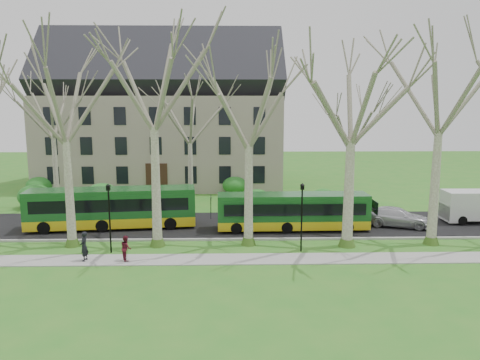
# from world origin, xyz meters

# --- Properties ---
(ground) EXTENTS (120.00, 120.00, 0.00)m
(ground) POSITION_xyz_m (0.00, 0.00, 0.00)
(ground) COLOR #2F7722
(ground) RESTS_ON ground
(sidewalk) EXTENTS (70.00, 2.00, 0.06)m
(sidewalk) POSITION_xyz_m (0.00, -2.50, 0.03)
(sidewalk) COLOR gray
(sidewalk) RESTS_ON ground
(road) EXTENTS (80.00, 8.00, 0.06)m
(road) POSITION_xyz_m (0.00, 5.50, 0.03)
(road) COLOR black
(road) RESTS_ON ground
(curb) EXTENTS (80.00, 0.25, 0.14)m
(curb) POSITION_xyz_m (0.00, 1.50, 0.07)
(curb) COLOR #A5A39E
(curb) RESTS_ON ground
(building) EXTENTS (26.50, 12.20, 16.00)m
(building) POSITION_xyz_m (-6.00, 24.00, 8.07)
(building) COLOR gray
(building) RESTS_ON ground
(tree_row_verge) EXTENTS (49.00, 7.00, 14.00)m
(tree_row_verge) POSITION_xyz_m (0.00, 0.30, 7.00)
(tree_row_verge) COLOR gray
(tree_row_verge) RESTS_ON ground
(tree_row_far) EXTENTS (33.00, 7.00, 12.00)m
(tree_row_far) POSITION_xyz_m (-1.33, 11.00, 6.00)
(tree_row_far) COLOR gray
(tree_row_far) RESTS_ON ground
(lamp_row) EXTENTS (36.22, 0.22, 4.30)m
(lamp_row) POSITION_xyz_m (-0.00, -1.00, 2.57)
(lamp_row) COLOR black
(lamp_row) RESTS_ON ground
(hedges) EXTENTS (30.60, 8.60, 2.00)m
(hedges) POSITION_xyz_m (-4.67, 14.00, 1.00)
(hedges) COLOR #1A5B21
(hedges) RESTS_ON ground
(bus_lead) EXTENTS (12.44, 3.87, 3.06)m
(bus_lead) POSITION_xyz_m (-7.29, 4.83, 1.59)
(bus_lead) COLOR #17501E
(bus_lead) RESTS_ON road
(bus_follow) EXTENTS (11.06, 2.50, 2.76)m
(bus_follow) POSITION_xyz_m (6.12, 4.03, 1.44)
(bus_follow) COLOR #17501E
(bus_follow) RESTS_ON road
(sedan) EXTENTS (5.29, 3.46, 1.42)m
(sedan) POSITION_xyz_m (14.17, 4.74, 0.77)
(sedan) COLOR #B8B8BD
(sedan) RESTS_ON road
(van_a) EXTENTS (5.70, 2.13, 2.48)m
(van_a) POSITION_xyz_m (21.12, 5.85, 1.30)
(van_a) COLOR silver
(van_a) RESTS_ON road
(pedestrian_a) EXTENTS (0.50, 0.69, 1.77)m
(pedestrian_a) POSITION_xyz_m (-7.15, -2.63, 0.95)
(pedestrian_a) COLOR black
(pedestrian_a) RESTS_ON sidewalk
(pedestrian_b) EXTENTS (0.82, 0.90, 1.52)m
(pedestrian_b) POSITION_xyz_m (-4.69, -2.61, 0.82)
(pedestrian_b) COLOR #581422
(pedestrian_b) RESTS_ON sidewalk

